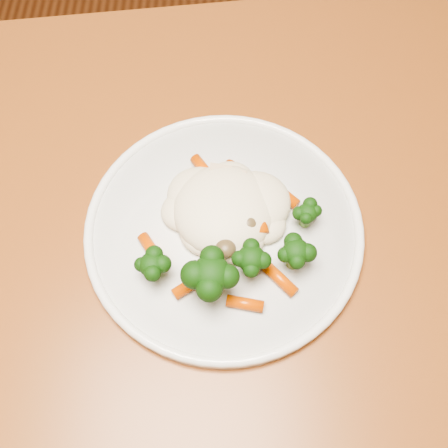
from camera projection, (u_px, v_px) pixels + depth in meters
name	position (u px, v px, depth m)	size (l,w,h in m)	color
dining_table	(237.00, 326.00, 0.64)	(1.37, 1.01, 0.75)	#975122
plate	(224.00, 230.00, 0.59)	(0.29, 0.29, 0.01)	white
meal	(228.00, 227.00, 0.56)	(0.19, 0.19, 0.05)	#F8E9C6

